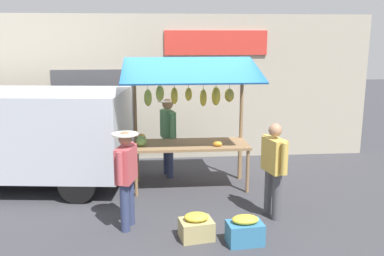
{
  "coord_description": "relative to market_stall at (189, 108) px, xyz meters",
  "views": [
    {
      "loc": [
        0.69,
        7.83,
        2.89
      ],
      "look_at": [
        0.0,
        0.3,
        1.25
      ],
      "focal_mm": 39.5,
      "sensor_mm": 36.0,
      "label": 1
    }
  ],
  "objects": [
    {
      "name": "ground_plane",
      "position": [
        -0.02,
        0.05,
        -1.55
      ],
      "size": [
        40.0,
        40.0,
        0.0
      ],
      "primitive_type": "plane",
      "color": "#38383D"
    },
    {
      "name": "street_backdrop",
      "position": [
        0.01,
        -2.14,
        0.15
      ],
      "size": [
        9.0,
        0.3,
        3.4
      ],
      "color": "#B2A893",
      "rests_on": "ground"
    },
    {
      "name": "market_stall",
      "position": [
        0.0,
        0.0,
        0.0
      ],
      "size": [
        2.5,
        1.46,
        2.5
      ],
      "color": "olive",
      "rests_on": "ground"
    },
    {
      "name": "vendor_with_sunhat",
      "position": [
        0.38,
        -0.7,
        -0.58
      ],
      "size": [
        0.43,
        0.69,
        1.65
      ],
      "rotation": [
        0.0,
        0.0,
        1.8
      ],
      "color": "navy",
      "rests_on": "ground"
    },
    {
      "name": "shopper_in_grey_tee",
      "position": [
        1.1,
        1.76,
        -0.67
      ],
      "size": [
        0.39,
        0.65,
        1.53
      ],
      "rotation": [
        0.0,
        0.0,
        -1.82
      ],
      "color": "navy",
      "rests_on": "ground"
    },
    {
      "name": "shopper_in_striped_shirt",
      "position": [
        -1.23,
        1.56,
        -0.66
      ],
      "size": [
        0.33,
        0.66,
        1.56
      ],
      "rotation": [
        0.0,
        0.0,
        -1.33
      ],
      "color": "#4C4C51",
      "rests_on": "ground"
    },
    {
      "name": "parked_van",
      "position": [
        3.58,
        -0.37,
        -0.43
      ],
      "size": [
        4.59,
        2.37,
        1.88
      ],
      "rotation": [
        0.0,
        0.0,
        -0.12
      ],
      "color": "silver",
      "rests_on": "ground"
    },
    {
      "name": "produce_crate_near",
      "position": [
        -0.59,
        2.43,
        -1.36
      ],
      "size": [
        0.53,
        0.38,
        0.43
      ],
      "color": "teal",
      "rests_on": "ground"
    },
    {
      "name": "produce_crate_side",
      "position": [
        0.08,
        2.22,
        -1.37
      ],
      "size": [
        0.53,
        0.44,
        0.4
      ],
      "color": "tan",
      "rests_on": "ground"
    }
  ]
}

